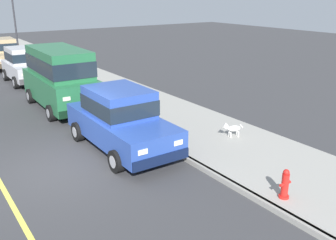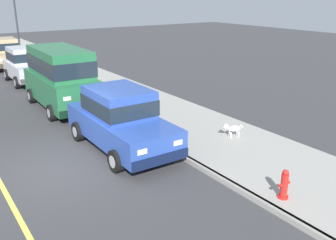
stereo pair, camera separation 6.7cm
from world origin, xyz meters
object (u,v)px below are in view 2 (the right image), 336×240
Objects in this scene: car_silver_hatchback at (26,64)px; car_tan_hatchback at (4,53)px; dog_white at (232,129)px; car_blue_sedan at (120,118)px; street_lamp at (16,19)px; car_green_van at (61,75)px; fire_hydrant at (284,185)px.

car_silver_hatchback is 5.06m from car_tan_hatchback.
car_silver_hatchback is at bearing 104.32° from dog_white.
dog_white is at bearing -24.73° from car_blue_sedan.
street_lamp is at bearing 78.88° from car_silver_hatchback.
car_green_van is 1.30× the size of car_silver_hatchback.
car_silver_hatchback reaches higher than dog_white.
car_blue_sedan reaches higher than fire_hydrant.
fire_hydrant is at bearing -116.12° from dog_white.
street_lamp reaches higher than car_silver_hatchback.
dog_white is at bearing -64.25° from car_green_van.
car_blue_sedan is 18.42m from street_lamp.
street_lamp reaches higher than car_green_van.
car_silver_hatchback is 13.11m from dog_white.
car_blue_sedan reaches higher than car_tan_hatchback.
dog_white is (3.24, -12.69, -0.55)m from car_silver_hatchback.
car_tan_hatchback is at bearing 90.00° from car_green_van.
street_lamp is (1.39, 7.09, 1.93)m from car_silver_hatchback.
car_green_van is 10.57m from fire_hydrant.
fire_hydrant is 0.16× the size of street_lamp.
car_green_van reaches higher than dog_white.
car_tan_hatchback is 5.33× the size of fire_hydrant.
car_tan_hatchback is (-0.06, 5.06, 0.00)m from car_silver_hatchback.
car_blue_sedan is at bearing 107.06° from fire_hydrant.
dog_white is (3.30, -17.75, -0.55)m from car_tan_hatchback.
street_lamp reaches higher than car_blue_sedan.
car_silver_hatchback is 5.25× the size of fire_hydrant.
car_tan_hatchback is at bearing 90.72° from car_silver_hatchback.
car_tan_hatchback is 18.06m from dog_white.
car_silver_hatchback is (0.07, 11.17, -0.01)m from car_blue_sedan.
street_lamp reaches higher than car_tan_hatchback.
car_green_van is 7.67m from dog_white.
car_green_van reaches higher than car_blue_sedan.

